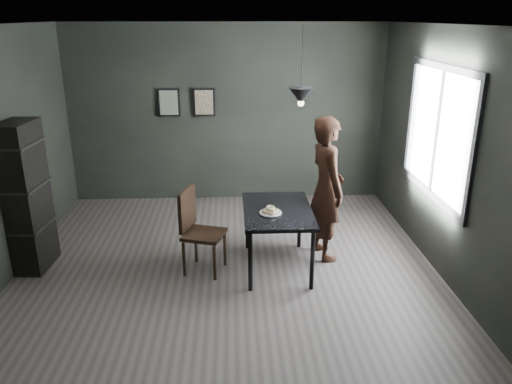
{
  "coord_description": "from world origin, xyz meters",
  "views": [
    {
      "loc": [
        0.09,
        -5.4,
        2.89
      ],
      "look_at": [
        0.35,
        0.05,
        0.95
      ],
      "focal_mm": 35.0,
      "sensor_mm": 36.0,
      "label": 1
    }
  ],
  "objects_px": {
    "wood_chair": "(197,225)",
    "pendant_lamp": "(301,96)",
    "white_plate": "(270,213)",
    "shelf_unit": "(27,197)",
    "woman": "(326,189)",
    "cafe_table": "(277,215)"
  },
  "relations": [
    {
      "from": "wood_chair",
      "to": "pendant_lamp",
      "type": "bearing_deg",
      "value": 23.5
    },
    {
      "from": "white_plate",
      "to": "pendant_lamp",
      "type": "distance_m",
      "value": 1.36
    },
    {
      "from": "wood_chair",
      "to": "woman",
      "type": "bearing_deg",
      "value": 28.69
    },
    {
      "from": "pendant_lamp",
      "to": "woman",
      "type": "bearing_deg",
      "value": 26.4
    },
    {
      "from": "shelf_unit",
      "to": "pendant_lamp",
      "type": "relative_size",
      "value": 2.06
    },
    {
      "from": "cafe_table",
      "to": "shelf_unit",
      "type": "xyz_separation_m",
      "value": [
        -2.92,
        0.17,
        0.22
      ]
    },
    {
      "from": "cafe_table",
      "to": "wood_chair",
      "type": "bearing_deg",
      "value": -178.49
    },
    {
      "from": "pendant_lamp",
      "to": "white_plate",
      "type": "bearing_deg",
      "value": -145.25
    },
    {
      "from": "cafe_table",
      "to": "shelf_unit",
      "type": "bearing_deg",
      "value": 176.73
    },
    {
      "from": "woman",
      "to": "pendant_lamp",
      "type": "bearing_deg",
      "value": 103.82
    },
    {
      "from": "white_plate",
      "to": "woman",
      "type": "bearing_deg",
      "value": 30.59
    },
    {
      "from": "wood_chair",
      "to": "shelf_unit",
      "type": "height_order",
      "value": "shelf_unit"
    },
    {
      "from": "woman",
      "to": "pendant_lamp",
      "type": "distance_m",
      "value": 1.23
    },
    {
      "from": "woman",
      "to": "cafe_table",
      "type": "bearing_deg",
      "value": 102.01
    },
    {
      "from": "cafe_table",
      "to": "woman",
      "type": "distance_m",
      "value": 0.72
    },
    {
      "from": "wood_chair",
      "to": "pendant_lamp",
      "type": "height_order",
      "value": "pendant_lamp"
    },
    {
      "from": "white_plate",
      "to": "shelf_unit",
      "type": "bearing_deg",
      "value": 173.84
    },
    {
      "from": "woman",
      "to": "wood_chair",
      "type": "xyz_separation_m",
      "value": [
        -1.57,
        -0.31,
        -0.32
      ]
    },
    {
      "from": "shelf_unit",
      "to": "pendant_lamp",
      "type": "distance_m",
      "value": 3.38
    },
    {
      "from": "shelf_unit",
      "to": "white_plate",
      "type": "bearing_deg",
      "value": -1.69
    },
    {
      "from": "shelf_unit",
      "to": "woman",
      "type": "bearing_deg",
      "value": 6.37
    },
    {
      "from": "cafe_table",
      "to": "shelf_unit",
      "type": "distance_m",
      "value": 2.93
    }
  ]
}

